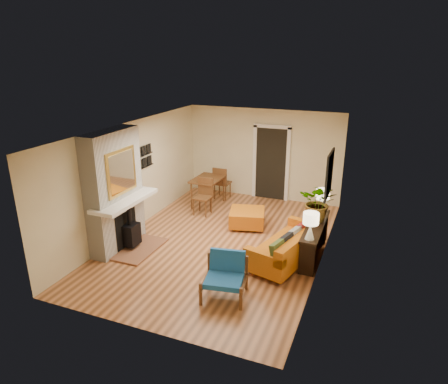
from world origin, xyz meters
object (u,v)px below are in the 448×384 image
Objects in this scene: dining_table at (210,184)px; console_table at (315,231)px; blue_chair at (225,273)px; lamp_near at (311,223)px; lamp_far at (322,198)px; houseplant at (319,202)px; sofa at (290,247)px; ottoman at (247,217)px.

console_table is (3.21, -1.88, -0.05)m from dining_table.
lamp_near reaches higher than blue_chair.
dining_table is 3.45m from lamp_far.
houseplant reaches higher than dining_table.
dining_table is 3.72m from console_table.
houseplant is at bearing -27.52° from dining_table.
lamp_near reaches higher than sofa.
sofa is 3.97× the size of lamp_near.
sofa is 1.41m from lamp_far.
houseplant is at bearing 92.76° from console_table.
dining_table is at bearing 145.21° from ottoman.
dining_table is 3.65m from houseplant.
ottoman is 1.88× the size of lamp_near.
console_table is at bearing 46.86° from sofa.
dining_table is (-2.80, 2.32, 0.29)m from sofa.
blue_chair is 1.03× the size of houseplant.
houseplant reaches higher than sofa.
lamp_far reaches higher than console_table.
lamp_far is at bearing -20.10° from dining_table.
ottoman is at bearing 137.86° from lamp_near.
houseplant reaches higher than console_table.
blue_chair is at bearing -118.71° from houseplant.
lamp_far is (1.22, 2.71, 0.64)m from blue_chair.
blue_chair is 1.88m from lamp_near.
lamp_far reaches higher than ottoman.
blue_chair is (-0.81, -1.56, 0.07)m from sofa.
lamp_near is (0.00, -0.73, 0.49)m from console_table.
houseplant reaches higher than lamp_far.
dining_table is at bearing 140.92° from lamp_near.
lamp_far is at bearing 70.03° from sofa.
blue_chair is 0.46× the size of console_table.
lamp_near is at bearing -39.08° from dining_table.
lamp_near is (3.21, -2.61, 0.43)m from dining_table.
sofa is 1.76m from blue_chair.
lamp_near is at bearing -89.39° from houseplant.
dining_table reaches higher than ottoman.
console_table is 3.43× the size of lamp_near.
ottoman is 1.77m from dining_table.
ottoman is 1.18× the size of blue_chair.
lamp_near is at bearing -90.00° from console_table.
blue_chair reaches higher than console_table.
lamp_far is at bearing 65.70° from blue_chair.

